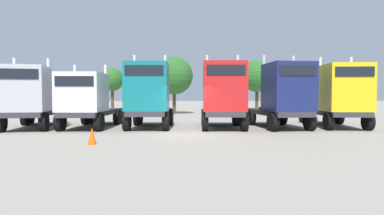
{
  "coord_description": "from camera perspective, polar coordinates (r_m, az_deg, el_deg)",
  "views": [
    {
      "loc": [
        -0.49,
        -16.16,
        2.01
      ],
      "look_at": [
        0.44,
        3.92,
        1.23
      ],
      "focal_mm": 29.18,
      "sensor_mm": 36.0,
      "label": 1
    }
  ],
  "objects": [
    {
      "name": "semi_truck_silver",
      "position": [
        20.71,
        -27.66,
        1.66
      ],
      "size": [
        3.45,
        6.68,
        4.27
      ],
      "rotation": [
        0.0,
        0.0,
        -1.42
      ],
      "color": "#333338",
      "rests_on": "ground"
    },
    {
      "name": "traffic_cone_mid",
      "position": [
        13.43,
        -17.81,
        -4.98
      ],
      "size": [
        0.36,
        0.36,
        0.71
      ],
      "primitive_type": "cone",
      "color": "#F2590C",
      "rests_on": "ground"
    },
    {
      "name": "ground",
      "position": [
        16.29,
        -0.92,
        -4.87
      ],
      "size": [
        200.0,
        200.0,
        0.0
      ],
      "primitive_type": "plane",
      "color": "gray"
    },
    {
      "name": "semi_truck_navy",
      "position": [
        19.37,
        16.39,
        2.13
      ],
      "size": [
        3.09,
        6.27,
        4.47
      ],
      "rotation": [
        0.0,
        0.0,
        -1.48
      ],
      "color": "#333338",
      "rests_on": "ground"
    },
    {
      "name": "oak_far_right",
      "position": [
        35.66,
        11.8,
        5.61
      ],
      "size": [
        3.55,
        3.55,
        5.95
      ],
      "color": "#4C3823",
      "rests_on": "ground"
    },
    {
      "name": "oak_far_centre",
      "position": [
        34.24,
        -3.28,
        5.8
      ],
      "size": [
        4.11,
        4.11,
        6.23
      ],
      "color": "#4C3823",
      "rests_on": "ground"
    },
    {
      "name": "semi_truck_white",
      "position": [
        19.74,
        -18.62,
        1.28
      ],
      "size": [
        2.88,
        6.57,
        3.9
      ],
      "rotation": [
        0.0,
        0.0,
        -1.62
      ],
      "color": "#333338",
      "rests_on": "ground"
    },
    {
      "name": "semi_truck_red",
      "position": [
        18.59,
        5.76,
        2.32
      ],
      "size": [
        2.92,
        5.9,
        4.5
      ],
      "rotation": [
        0.0,
        0.0,
        -1.64
      ],
      "color": "#333338",
      "rests_on": "ground"
    },
    {
      "name": "oak_far_left",
      "position": [
        40.24,
        -14.37,
        4.94
      ],
      "size": [
        2.89,
        2.89,
        5.46
      ],
      "color": "#4C3823",
      "rests_on": "ground"
    },
    {
      "name": "semi_truck_yellow",
      "position": [
        21.09,
        25.47,
        1.99
      ],
      "size": [
        3.24,
        6.66,
        4.44
      ],
      "rotation": [
        0.0,
        0.0,
        -1.69
      ],
      "color": "#333338",
      "rests_on": "ground"
    },
    {
      "name": "semi_truck_teal",
      "position": [
        18.8,
        -7.96,
        2.23
      ],
      "size": [
        2.78,
        5.82,
        4.5
      ],
      "rotation": [
        0.0,
        0.0,
        -1.61
      ],
      "color": "#333338",
      "rests_on": "ground"
    }
  ]
}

